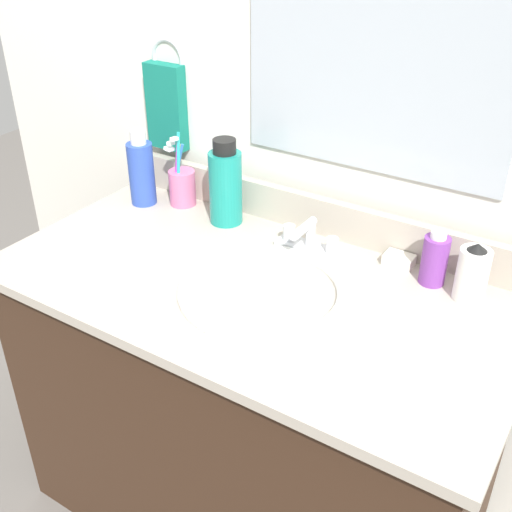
% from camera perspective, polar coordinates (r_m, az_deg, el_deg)
% --- Properties ---
extents(ground_plane, '(6.00, 6.00, 0.00)m').
position_cam_1_polar(ground_plane, '(1.82, -0.31, -22.19)').
color(ground_plane, '#66605B').
extents(vanity_cabinet, '(1.06, 0.53, 0.71)m').
position_cam_1_polar(vanity_cabinet, '(1.55, -0.35, -14.27)').
color(vanity_cabinet, '#382316').
rests_on(vanity_cabinet, ground_plane).
extents(countertop, '(1.11, 0.57, 0.02)m').
position_cam_1_polar(countertop, '(1.31, -0.40, -2.93)').
color(countertop, '#B2A899').
rests_on(countertop, vanity_cabinet).
extents(backsplash, '(1.11, 0.02, 0.09)m').
position_cam_1_polar(backsplash, '(1.49, 5.34, 3.82)').
color(backsplash, '#B2A899').
rests_on(backsplash, countertop).
extents(back_wall, '(2.21, 0.04, 1.30)m').
position_cam_1_polar(back_wall, '(1.60, 6.17, 0.61)').
color(back_wall, white).
rests_on(back_wall, ground_plane).
extents(mirror_panel, '(0.60, 0.01, 0.56)m').
position_cam_1_polar(mirror_panel, '(1.35, 11.01, 18.85)').
color(mirror_panel, '#B2BCC6').
extents(towel_ring, '(0.10, 0.01, 0.10)m').
position_cam_1_polar(towel_ring, '(1.66, -8.04, 17.37)').
color(towel_ring, silver).
extents(hand_towel, '(0.11, 0.04, 0.22)m').
position_cam_1_polar(hand_towel, '(1.68, -8.14, 13.25)').
color(hand_towel, '#147260').
extents(sink_basin, '(0.35, 0.35, 0.11)m').
position_cam_1_polar(sink_basin, '(1.30, 0.61, -4.37)').
color(sink_basin, white).
rests_on(sink_basin, countertop).
extents(faucet, '(0.16, 0.10, 0.08)m').
position_cam_1_polar(faucet, '(1.41, 4.83, 1.39)').
color(faucet, silver).
rests_on(faucet, countertop).
extents(bottle_cream_purple, '(0.05, 0.05, 0.12)m').
position_cam_1_polar(bottle_cream_purple, '(1.33, 15.91, -0.29)').
color(bottle_cream_purple, '#7A3899').
rests_on(bottle_cream_purple, countertop).
extents(bottle_mouthwash_teal, '(0.08, 0.08, 0.21)m').
position_cam_1_polar(bottle_mouthwash_teal, '(1.51, -2.79, 6.47)').
color(bottle_mouthwash_teal, teal).
rests_on(bottle_mouthwash_teal, countertop).
extents(bottle_lotion_white, '(0.06, 0.06, 0.13)m').
position_cam_1_polar(bottle_lotion_white, '(1.30, 19.04, -1.52)').
color(bottle_lotion_white, white).
rests_on(bottle_lotion_white, countertop).
extents(bottle_shampoo_blue, '(0.07, 0.07, 0.20)m').
position_cam_1_polar(bottle_shampoo_blue, '(1.63, -10.37, 7.58)').
color(bottle_shampoo_blue, '#2D4CB2').
rests_on(bottle_shampoo_blue, countertop).
extents(cup_pink, '(0.07, 0.07, 0.19)m').
position_cam_1_polar(cup_pink, '(1.63, -6.76, 6.39)').
color(cup_pink, '#D16693').
rests_on(cup_pink, countertop).
extents(soap_bar, '(0.06, 0.04, 0.02)m').
position_cam_1_polar(soap_bar, '(1.40, 12.85, -0.34)').
color(soap_bar, white).
rests_on(soap_bar, countertop).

